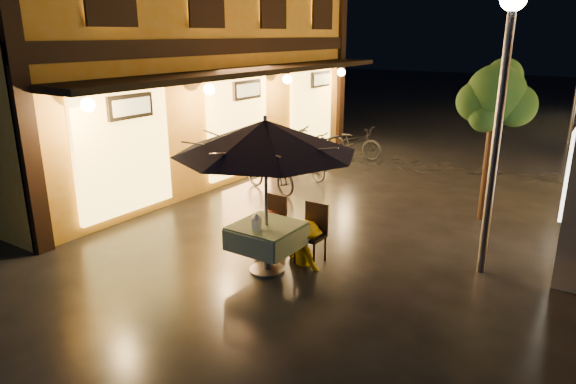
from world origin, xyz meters
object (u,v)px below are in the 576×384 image
Objects in this scene: person_yellow at (306,222)px; bicycle_0 at (270,173)px; patio_umbrella at (265,137)px; person_orange at (269,211)px; cafe_table at (267,236)px; streetlamp_near at (503,83)px; table_lantern at (257,221)px.

person_yellow is 4.07m from bicycle_0.
patio_umbrella reaches higher than person_orange.
person_yellow reaches higher than cafe_table.
streetlamp_near is at bearing -134.26° from person_yellow.
patio_umbrella is 1.97× the size of person_yellow.
table_lantern is at bearing -90.00° from patio_umbrella.
person_orange is 3.65m from bicycle_0.
person_orange is (-0.35, 0.57, -1.38)m from patio_umbrella.
patio_umbrella is at bearing 180.00° from cafe_table.
table_lantern is 0.90m from person_orange.
person_yellow reaches higher than table_lantern.
patio_umbrella is (-2.82, -1.84, -0.77)m from streetlamp_near.
cafe_table is 4.31m from bicycle_0.
person_yellow is (0.35, 0.59, 0.12)m from cafe_table.
table_lantern is (0.00, -0.25, -1.23)m from patio_umbrella.
streetlamp_near is 2.49× the size of bicycle_0.
person_yellow is (-2.47, -1.25, -2.21)m from streetlamp_near.
streetlamp_near is at bearing 36.56° from table_lantern.
person_orange reaches higher than person_yellow.
person_yellow is at bearing 67.35° from table_lantern.
cafe_table is 0.70× the size of person_yellow.
cafe_table is 0.36× the size of patio_umbrella.
person_yellow reaches higher than bicycle_0.
streetlamp_near is at bearing -92.48° from bicycle_0.
table_lantern is 0.15× the size of bicycle_0.
streetlamp_near is 4.27× the size of cafe_table.
person_yellow is at bearing -121.04° from bicycle_0.
bicycle_0 is at bearing 123.01° from table_lantern.
person_orange is at bearing 21.05° from person_yellow.
patio_umbrella is at bearing -146.81° from streetlamp_near.
person_yellow is (0.70, 0.03, -0.06)m from person_orange.
person_orange reaches higher than cafe_table.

